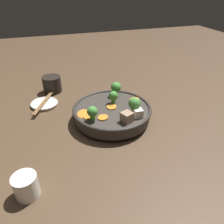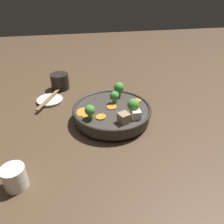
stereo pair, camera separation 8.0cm
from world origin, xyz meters
The scene contains 6 objects.
ground_plane centered at (0.00, 0.00, 0.00)m, with size 3.00×3.00×0.00m, color #4C3826.
stirfry_bowl centered at (0.00, 0.00, 0.04)m, with size 0.29×0.29×0.11m.
side_saucer centered at (0.19, 0.24, 0.01)m, with size 0.11×0.11×0.01m.
tea_cup centered at (-0.25, 0.30, 0.03)m, with size 0.06×0.06×0.06m.
dark_mug centered at (0.31, 0.19, 0.04)m, with size 0.10×0.08×0.07m.
chopsticks_pair centered at (0.19, 0.24, 0.02)m, with size 0.20×0.10×0.01m.
Camera 2 is at (-0.67, 0.13, 0.46)m, focal length 35.00 mm.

